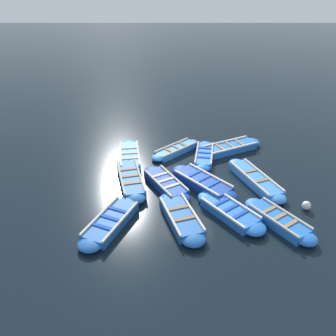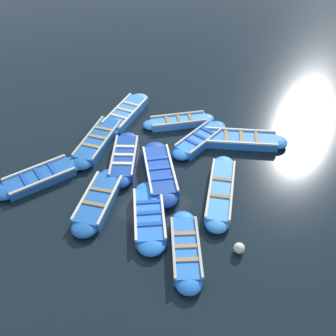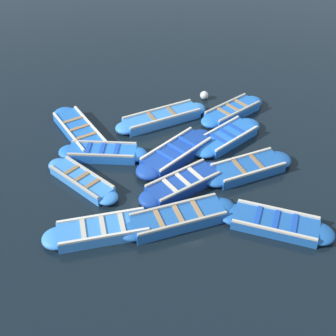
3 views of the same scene
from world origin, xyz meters
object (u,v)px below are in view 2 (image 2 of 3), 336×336
boat_end_of_row (241,140)px  boat_drifting (99,200)px  boat_stern_in (186,250)px  boat_near_quay (126,113)px  boat_alongside (98,141)px  boat_broadside (124,158)px  boat_mid_row (149,216)px  boat_outer_left (200,140)px  boat_tucked (179,122)px  boat_far_corner (160,172)px  boat_outer_right (40,177)px  boat_centre (221,191)px  buoy_orange_near (239,248)px

boat_end_of_row → boat_drifting: bearing=-115.6°
boat_stern_in → boat_near_quay: size_ratio=0.84×
boat_alongside → boat_end_of_row: bearing=32.8°
boat_broadside → boat_mid_row: (2.52, -1.97, -0.01)m
boat_near_quay → boat_broadside: size_ratio=1.11×
boat_alongside → boat_mid_row: (4.11, -2.30, -0.02)m
boat_outer_left → boat_broadside: (-1.96, -2.65, 0.01)m
boat_near_quay → boat_tucked: boat_near_quay is taller
boat_outer_left → boat_far_corner: size_ratio=0.98×
boat_broadside → boat_tucked: boat_broadside is taller
boat_end_of_row → boat_broadside: bearing=-133.8°
boat_outer_left → boat_end_of_row: size_ratio=0.84×
boat_mid_row → boat_outer_right: bearing=-172.7°
boat_end_of_row → boat_tucked: 2.89m
boat_centre → boat_mid_row: 2.79m
boat_centre → boat_stern_in: size_ratio=1.28×
boat_centre → boat_outer_left: bearing=132.3°
boat_stern_in → boat_alongside: (-5.85, 2.85, 0.01)m
boat_stern_in → boat_centre: bearing=94.4°
boat_alongside → boat_broadside: bearing=-11.7°
buoy_orange_near → boat_drifting: bearing=-171.8°
boat_outer_left → boat_drifting: boat_drifting is taller
boat_outer_left → boat_alongside: 4.24m
boat_stern_in → boat_drifting: 3.67m
boat_mid_row → boat_drifting: bearing=-169.8°
boat_centre → boat_end_of_row: size_ratio=1.01×
boat_centre → buoy_orange_near: bearing=-50.6°
boat_drifting → buoy_orange_near: boat_drifting is taller
boat_centre → boat_end_of_row: (-0.64, 3.18, -0.01)m
boat_tucked → buoy_orange_near: (5.12, -4.91, 0.02)m
boat_outer_right → boat_stern_in: (6.30, 0.04, 0.02)m
boat_outer_left → boat_broadside: 3.30m
boat_far_corner → boat_end_of_row: size_ratio=0.86×
boat_near_quay → boat_mid_row: (4.37, -4.56, -0.01)m
boat_stern_in → boat_alongside: 6.51m
boat_mid_row → boat_alongside: bearing=150.7°
boat_far_corner → boat_outer_right: bearing=-144.9°
boat_drifting → buoy_orange_near: (5.04, 0.73, 0.00)m
boat_end_of_row → boat_mid_row: bearing=-99.1°
boat_alongside → boat_drifting: boat_alongside is taller
boat_end_of_row → buoy_orange_near: boat_end_of_row is taller
boat_stern_in → buoy_orange_near: (1.38, 0.93, -0.00)m
buoy_orange_near → boat_centre: bearing=129.4°
boat_end_of_row → boat_stern_in: size_ratio=1.27×
boat_centre → boat_end_of_row: bearing=101.3°
boat_centre → boat_outer_left: size_ratio=1.19×
boat_centre → boat_outer_left: boat_centre is taller
boat_tucked → boat_drifting: (0.08, -5.64, 0.02)m
boat_centre → boat_end_of_row: boat_centre is taller
boat_stern_in → buoy_orange_near: size_ratio=8.57×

